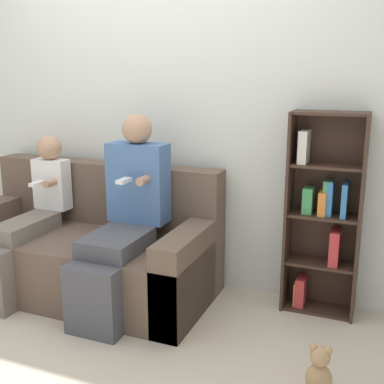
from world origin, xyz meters
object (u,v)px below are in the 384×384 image
object	(u,v)px
child_seated	(29,218)
bookshelf	(323,215)
adult_seated	(124,214)
teddy_bear	(319,371)
couch	(87,250)

from	to	relation	value
child_seated	bookshelf	distance (m)	1.94
bookshelf	adult_seated	bearing A→B (deg)	-159.36
teddy_bear	child_seated	bearing A→B (deg)	168.73
child_seated	teddy_bear	bearing A→B (deg)	-11.27
adult_seated	teddy_bear	world-z (taller)	adult_seated
teddy_bear	bookshelf	bearing A→B (deg)	98.32
couch	adult_seated	size ratio (longest dim) A/B	1.43
bookshelf	couch	bearing A→B (deg)	-168.32
couch	adult_seated	world-z (taller)	adult_seated
couch	teddy_bear	world-z (taller)	couch
couch	teddy_bear	size ratio (longest dim) A/B	6.93
couch	child_seated	world-z (taller)	child_seated
bookshelf	teddy_bear	xyz separation A→B (m)	(0.13, -0.88, -0.51)
child_seated	bookshelf	world-z (taller)	bookshelf
bookshelf	teddy_bear	world-z (taller)	bookshelf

